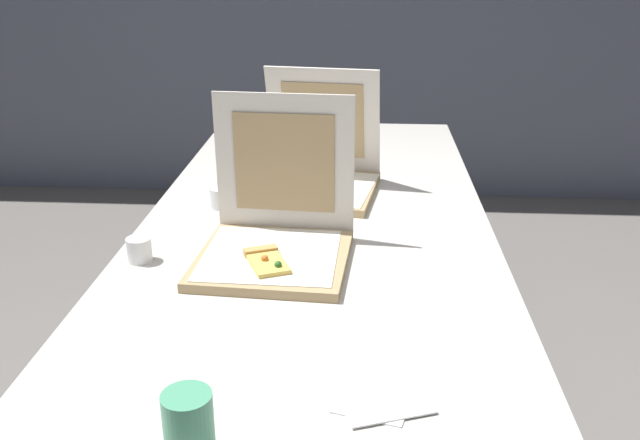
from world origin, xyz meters
name	(u,v)px	position (x,y,z in m)	size (l,w,h in m)	color
table	(316,236)	(0.00, 0.57, 0.70)	(0.90, 2.08, 0.75)	beige
pizza_box_front	(275,237)	(-0.08, 0.33, 0.80)	(0.36, 0.36, 0.36)	tan
pizza_box_middle	(318,174)	(-0.01, 0.80, 0.80)	(0.38, 0.38, 0.35)	tan
cup_white_mid	(220,198)	(-0.27, 0.64, 0.78)	(0.06, 0.06, 0.06)	white
cup_white_near_left	(139,250)	(-0.38, 0.29, 0.78)	(0.06, 0.06, 0.06)	white
cup_printed_front	(189,426)	(-0.11, -0.34, 0.80)	(0.07, 0.07, 0.10)	#4C9E75
napkin_pile	(378,396)	(0.15, -0.19, 0.75)	(0.18, 0.18, 0.01)	white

